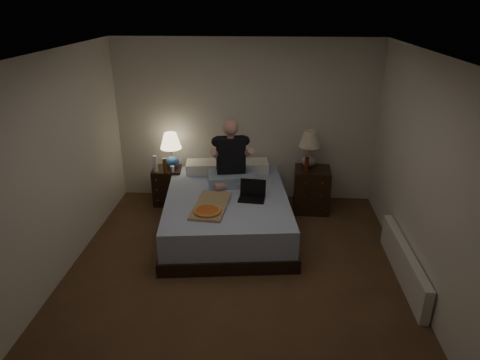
# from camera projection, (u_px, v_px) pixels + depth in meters

# --- Properties ---
(floor) EXTENTS (4.00, 4.50, 0.00)m
(floor) POSITION_uv_depth(u_px,v_px,m) (235.00, 277.00, 4.98)
(floor) COLOR brown
(floor) RESTS_ON ground
(ceiling) EXTENTS (4.00, 4.50, 0.00)m
(ceiling) POSITION_uv_depth(u_px,v_px,m) (234.00, 56.00, 4.01)
(ceiling) COLOR white
(ceiling) RESTS_ON ground
(wall_back) EXTENTS (4.00, 0.00, 2.50)m
(wall_back) POSITION_uv_depth(u_px,v_px,m) (245.00, 122.00, 6.56)
(wall_back) COLOR beige
(wall_back) RESTS_ON ground
(wall_front) EXTENTS (4.00, 0.00, 2.50)m
(wall_front) POSITION_uv_depth(u_px,v_px,m) (206.00, 331.00, 2.43)
(wall_front) COLOR beige
(wall_front) RESTS_ON ground
(wall_left) EXTENTS (0.00, 4.50, 2.50)m
(wall_left) POSITION_uv_depth(u_px,v_px,m) (50.00, 174.00, 4.61)
(wall_left) COLOR beige
(wall_left) RESTS_ON ground
(wall_right) EXTENTS (0.00, 4.50, 2.50)m
(wall_right) POSITION_uv_depth(u_px,v_px,m) (429.00, 183.00, 4.38)
(wall_right) COLOR beige
(wall_right) RESTS_ON ground
(bed) EXTENTS (1.86, 2.33, 0.54)m
(bed) POSITION_uv_depth(u_px,v_px,m) (227.00, 212.00, 5.91)
(bed) COLOR #5A73B5
(bed) RESTS_ON floor
(nightstand_left) EXTENTS (0.48, 0.44, 0.57)m
(nightstand_left) POSITION_uv_depth(u_px,v_px,m) (168.00, 185.00, 6.72)
(nightstand_left) COLOR black
(nightstand_left) RESTS_ON floor
(nightstand_right) EXTENTS (0.53, 0.48, 0.67)m
(nightstand_right) POSITION_uv_depth(u_px,v_px,m) (312.00, 190.00, 6.45)
(nightstand_right) COLOR black
(nightstand_right) RESTS_ON floor
(lamp_left) EXTENTS (0.39, 0.39, 0.56)m
(lamp_left) POSITION_uv_depth(u_px,v_px,m) (171.00, 151.00, 6.53)
(lamp_left) COLOR #244986
(lamp_left) RESTS_ON nightstand_left
(lamp_right) EXTENTS (0.34, 0.34, 0.56)m
(lamp_right) POSITION_uv_depth(u_px,v_px,m) (309.00, 149.00, 6.29)
(lamp_right) COLOR gray
(lamp_right) RESTS_ON nightstand_right
(water_bottle) EXTENTS (0.07, 0.07, 0.25)m
(water_bottle) POSITION_uv_depth(u_px,v_px,m) (155.00, 164.00, 6.45)
(water_bottle) COLOR silver
(water_bottle) RESTS_ON nightstand_left
(soda_can) EXTENTS (0.07, 0.07, 0.10)m
(soda_can) POSITION_uv_depth(u_px,v_px,m) (172.00, 169.00, 6.45)
(soda_can) COLOR #B5B6B1
(soda_can) RESTS_ON nightstand_left
(beer_bottle_left) EXTENTS (0.06, 0.06, 0.23)m
(beer_bottle_left) POSITION_uv_depth(u_px,v_px,m) (165.00, 166.00, 6.40)
(beer_bottle_left) COLOR #59310C
(beer_bottle_left) RESTS_ON nightstand_left
(beer_bottle_right) EXTENTS (0.06, 0.06, 0.23)m
(beer_bottle_right) POSITION_uv_depth(u_px,v_px,m) (307.00, 165.00, 6.16)
(beer_bottle_right) COLOR #50160B
(beer_bottle_right) RESTS_ON nightstand_right
(person) EXTENTS (0.74, 0.63, 0.93)m
(person) POSITION_uv_depth(u_px,v_px,m) (231.00, 153.00, 5.97)
(person) COLOR black
(person) RESTS_ON bed
(laptop) EXTENTS (0.37, 0.31, 0.24)m
(laptop) POSITION_uv_depth(u_px,v_px,m) (252.00, 191.00, 5.61)
(laptop) COLOR black
(laptop) RESTS_ON bed
(pizza_box) EXTENTS (0.47, 0.79, 0.08)m
(pizza_box) POSITION_uv_depth(u_px,v_px,m) (207.00, 212.00, 5.25)
(pizza_box) COLOR tan
(pizza_box) RESTS_ON bed
(radiator) EXTENTS (0.10, 1.60, 0.40)m
(radiator) POSITION_uv_depth(u_px,v_px,m) (404.00, 263.00, 4.89)
(radiator) COLOR silver
(radiator) RESTS_ON floor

